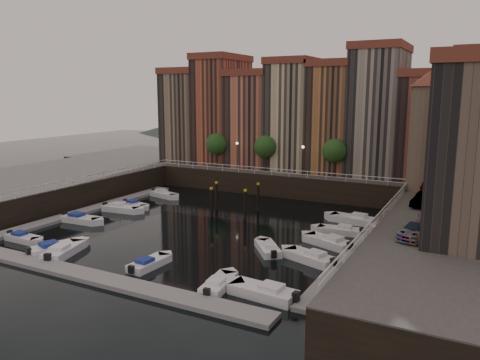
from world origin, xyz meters
The scene contains 32 objects.
ground centered at (0.00, 0.00, 0.00)m, with size 200.00×200.00×0.00m, color black.
quay_far centered at (0.00, 26.00, 1.50)m, with size 80.00×20.00×3.00m, color black.
quay_left centered at (-28.00, -2.00, 1.50)m, with size 20.00×36.00×3.00m, color black.
dock_left centered at (-16.20, -1.00, 0.17)m, with size 2.00×28.00×0.35m, color gray.
dock_right centered at (16.20, -1.00, 0.17)m, with size 2.00×28.00×0.35m, color gray.
dock_near centered at (0.00, -17.00, 0.17)m, with size 30.00×2.00×0.35m, color gray.
mountains centered at (1.72, 110.00, 7.92)m, with size 145.00×100.00×18.00m.
far_terrace centered at (3.31, 23.50, 10.95)m, with size 48.70×10.30×17.50m.
corner_tower centered at (20.00, 14.50, 10.19)m, with size 5.20×5.20×13.80m.
promenade_trees centered at (-1.33, 18.20, 6.58)m, with size 21.20×3.20×5.20m.
street_lamps centered at (-1.00, 17.20, 5.90)m, with size 10.36×0.36×4.18m.
railings centered at (0.00, 4.88, 3.79)m, with size 36.08×34.04×0.52m.
gangway centered at (17.10, 10.00, 1.92)m, with size 2.78×8.32×3.73m.
mooring_pilings centered at (-0.20, 5.31, 1.65)m, with size 5.57×5.31×3.78m.
boat_left_0 centered at (-13.18, -13.22, 0.32)m, with size 4.10×1.53×0.94m.
boat_left_1 centered at (-13.37, -5.77, 0.37)m, with size 4.87×2.06×1.11m.
boat_left_2 centered at (-12.72, 0.01, 0.38)m, with size 4.99×2.29×1.12m.
boat_left_3 centered at (-12.65, 2.40, 0.32)m, with size 4.24×2.34×0.95m.
boat_left_4 centered at (-13.08, 8.94, 0.36)m, with size 4.75×2.67×1.06m.
boat_right_0 centered at (12.82, -13.86, 0.40)m, with size 5.22×2.28×1.18m.
boat_right_1 centered at (13.31, -5.65, 0.38)m, with size 5.04×3.22×1.13m.
boat_right_2 centered at (13.40, -0.83, 0.39)m, with size 5.12×3.41×1.16m.
boat_right_3 centered at (13.24, 3.43, 0.35)m, with size 4.55×2.04×1.03m.
boat_right_4 centered at (13.48, 8.08, 0.41)m, with size 5.39×2.50×1.21m.
boat_near_0 centered at (-7.87, -13.98, 0.38)m, with size 3.23×4.98×1.12m.
boat_near_1 centered at (-6.56, -14.19, 0.38)m, with size 3.02×5.07×1.14m.
boat_near_2 centered at (1.98, -13.06, 0.33)m, with size 1.75×4.31×0.98m.
boat_near_3 centered at (9.17, -14.02, 0.33)m, with size 2.02×4.35×0.98m.
car_a centered at (20.47, 12.13, 3.79)m, with size 1.87×4.64×1.58m, color gray.
car_b centered at (20.74, 6.27, 3.69)m, with size 1.47×4.20×1.39m, color gray.
car_c centered at (21.52, -4.89, 3.67)m, with size 1.88×4.63×1.34m, color gray.
boat_extra_129 centered at (9.09, -5.10, 0.34)m, with size 3.81×4.22×1.01m.
Camera 1 is at (25.57, -41.71, 14.04)m, focal length 35.00 mm.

